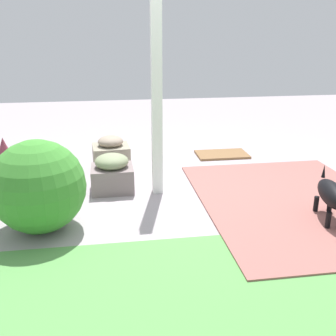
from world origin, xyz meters
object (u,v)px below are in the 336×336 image
terracotta_pot_spiky (6,162)px  doormat (222,154)px  porch_pillar (157,92)px  dog (334,195)px  stone_planter_near (112,173)px  round_shrub (38,187)px  stone_planter_nearest (111,155)px

terracotta_pot_spiky → doormat: (-2.65, -0.67, -0.24)m
porch_pillar → doormat: size_ratio=3.05×
porch_pillar → dog: (-1.42, 0.96, -0.79)m
doormat → stone_planter_near: bearing=34.5°
dog → terracotta_pot_spiky: bearing=-25.4°
round_shrub → terracotta_pot_spiky: (0.53, -1.16, -0.14)m
stone_planter_near → round_shrub: (0.62, 0.80, 0.20)m
porch_pillar → round_shrub: size_ratio=2.67×
terracotta_pot_spiky → doormat: 2.75m
stone_planter_near → dog: dog is taller
stone_planter_nearest → doormat: 1.56m
terracotta_pot_spiky → dog: 3.36m
stone_planter_near → round_shrub: 1.03m
porch_pillar → dog: porch_pillar is taller
stone_planter_nearest → terracotta_pot_spiky: bearing=14.0°
stone_planter_near → dog: size_ratio=0.65×
stone_planter_nearest → terracotta_pot_spiky: 1.18m
dog → stone_planter_near: bearing=-29.7°
dog → doormat: size_ratio=0.97×
round_shrub → dog: round_shrub is taller
terracotta_pot_spiky → doormat: terracotta_pot_spiky is taller
terracotta_pot_spiky → dog: bearing=154.6°
porch_pillar → round_shrub: porch_pillar is taller
stone_planter_near → porch_pillar: bearing=165.9°
stone_planter_nearest → doormat: size_ratio=0.66×
porch_pillar → stone_planter_nearest: (0.47, -0.76, -0.86)m
round_shrub → doormat: bearing=-139.1°
stone_planter_nearest → dog: (-1.88, 1.72, 0.07)m
stone_planter_nearest → stone_planter_near: 0.65m
porch_pillar → doormat: (-1.04, -1.15, -1.04)m
stone_planter_nearest → dog: size_ratio=0.68×
stone_planter_near → terracotta_pot_spiky: size_ratio=0.82×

